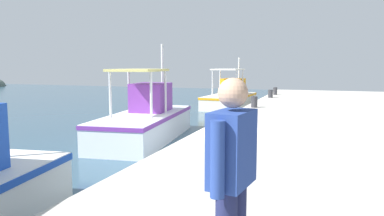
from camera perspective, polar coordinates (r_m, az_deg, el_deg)
fishing_boat_third at (r=12.55m, az=-7.37°, el=-1.92°), size 5.75×2.64×3.40m
fishing_boat_fourth at (r=22.32m, az=6.11°, el=1.68°), size 5.37×2.40×3.10m
fisherman_standing at (r=2.72m, az=6.34°, el=-10.89°), size 0.63×0.30×1.65m
mooring_bollard_second at (r=15.36m, az=9.87°, el=0.96°), size 0.27×0.27×0.47m
mooring_bollard_third at (r=20.32m, az=12.36°, el=2.23°), size 0.26×0.26×0.44m
mooring_bollard_fourth at (r=22.44m, az=13.09°, el=2.64°), size 0.23×0.23×0.46m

